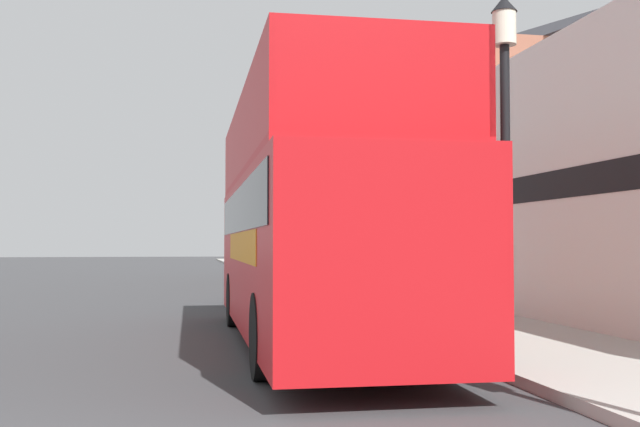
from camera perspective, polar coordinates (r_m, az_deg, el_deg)
name	(u,v)px	position (r m, az deg, el deg)	size (l,w,h in m)	color
ground_plane	(114,294)	(25.89, -15.43, -5.93)	(144.00, 144.00, 0.00)	#3D3D3F
sidewalk	(356,295)	(23.47, 2.80, -6.22)	(3.20, 108.00, 0.14)	#ADAAA3
brick_terrace_rear	(436,171)	(30.11, 8.87, 3.23)	(6.00, 22.55, 9.13)	#935642
tour_bus	(311,237)	(12.43, -0.66, -1.82)	(2.61, 10.14, 4.02)	red
parked_car_ahead_of_bus	(281,279)	(20.31, -2.98, -5.04)	(2.01, 4.68, 1.49)	black
lamp_post_nearest	(505,108)	(10.46, 13.92, 7.79)	(0.35, 0.35, 4.89)	black
lamp_post_second	(362,171)	(18.59, 3.20, 3.28)	(0.35, 0.35, 4.87)	black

